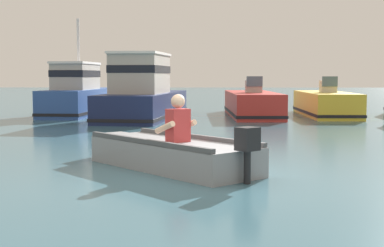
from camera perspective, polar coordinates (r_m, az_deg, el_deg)
ground_plane at (r=8.25m, az=1.29°, el=-5.44°), size 120.00×120.00×0.00m
rowboat_with_person at (r=8.98m, az=-2.31°, el=-2.97°), size 2.97×3.15×1.19m
moored_boat_blue at (r=21.58m, az=-11.39°, el=2.86°), size 1.96×5.77×3.59m
moored_boat_navy at (r=19.30m, az=-4.98°, el=2.94°), size 2.71×6.60×2.24m
moored_boat_red at (r=20.60m, az=6.13°, el=1.92°), size 1.86×5.70×1.45m
moored_boat_yellow at (r=21.16m, az=13.41°, el=1.89°), size 1.62×5.10×1.44m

